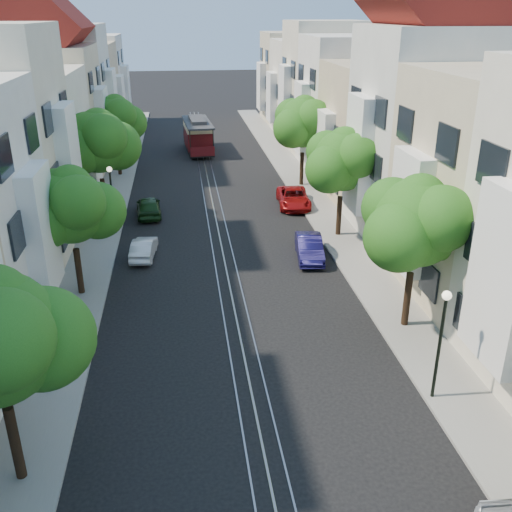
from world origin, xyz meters
name	(u,v)px	position (x,y,z in m)	size (l,w,h in m)	color
ground	(212,201)	(0.00, 28.00, 0.00)	(200.00, 200.00, 0.00)	black
sidewalk_east	(310,196)	(7.25, 28.00, 0.06)	(2.50, 80.00, 0.12)	gray
sidewalk_west	(110,204)	(-7.25, 28.00, 0.06)	(2.50, 80.00, 0.12)	gray
rail_left	(205,201)	(-0.55, 28.00, 0.01)	(0.06, 80.00, 0.02)	gray
rail_slot	(212,201)	(0.00, 28.00, 0.01)	(0.06, 80.00, 0.02)	gray
rail_right	(220,201)	(0.55, 28.00, 0.01)	(0.06, 80.00, 0.02)	gray
lane_line	(212,201)	(0.00, 28.00, 0.00)	(0.08, 80.00, 0.01)	tan
townhouses_east	(376,125)	(11.87, 27.91, 5.18)	(7.75, 72.00, 12.00)	beige
townhouses_west	(31,135)	(-11.87, 27.91, 5.08)	(7.75, 72.00, 11.76)	silver
tree_e_b	(418,225)	(7.26, 8.98, 4.73)	(4.93, 4.08, 6.68)	black
tree_e_c	(343,162)	(7.26, 19.98, 4.60)	(4.84, 3.99, 6.52)	black
tree_e_d	(304,123)	(7.26, 30.98, 4.87)	(5.01, 4.16, 6.85)	black
tree_w_b	(72,208)	(-7.14, 13.98, 4.40)	(4.72, 3.87, 6.27)	black
tree_w_c	(99,143)	(-7.14, 24.98, 5.07)	(5.13, 4.28, 7.09)	black
tree_w_d	(116,120)	(-7.14, 35.98, 4.60)	(4.84, 3.99, 6.52)	black
lamp_east	(442,329)	(6.30, 4.00, 2.85)	(0.32, 0.32, 4.16)	black
lamp_west	(111,190)	(-6.30, 22.00, 2.85)	(0.32, 0.32, 4.16)	black
cable_car	(198,134)	(-0.35, 44.00, 1.76)	(2.90, 7.87, 2.97)	black
parked_car_e_mid	(309,248)	(4.70, 16.85, 0.64)	(1.35, 3.87, 1.27)	#0E0C3C
parked_car_e_far	(293,198)	(5.60, 26.04, 0.64)	(2.11, 4.57, 1.27)	maroon
parked_car_w_mid	(144,248)	(-4.40, 18.22, 0.55)	(1.16, 3.32, 1.09)	silver
parked_car_w_far	(149,206)	(-4.40, 25.30, 0.66)	(1.57, 3.90, 1.33)	#173615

